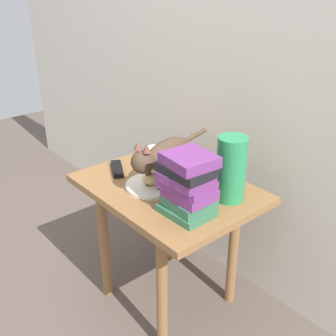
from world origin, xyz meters
name	(u,v)px	position (x,y,z in m)	size (l,w,h in m)	color
ground_plane	(168,295)	(0.00, 0.00, 0.00)	(6.00, 6.00, 0.00)	brown
back_panel	(240,46)	(0.00, 0.39, 1.10)	(4.00, 0.04, 2.20)	silver
side_table	(168,205)	(0.00, 0.00, 0.49)	(0.72, 0.54, 0.58)	olive
plate	(153,185)	(-0.03, -0.05, 0.59)	(0.22, 0.22, 0.01)	silver
bread_roll	(152,179)	(-0.03, -0.06, 0.62)	(0.08, 0.06, 0.05)	#E0BC7A
cat	(162,155)	(-0.02, -0.01, 0.72)	(0.15, 0.47, 0.23)	#4C3828
book_stack	(188,185)	(0.21, -0.09, 0.70)	(0.20, 0.17, 0.24)	#336B4C
green_vase	(231,169)	(0.23, 0.11, 0.71)	(0.11, 0.11, 0.25)	#288C51
candle_jar	(154,157)	(-0.19, 0.08, 0.62)	(0.07, 0.07, 0.08)	silver
tv_remote	(117,169)	(-0.25, -0.08, 0.59)	(0.15, 0.04, 0.02)	black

